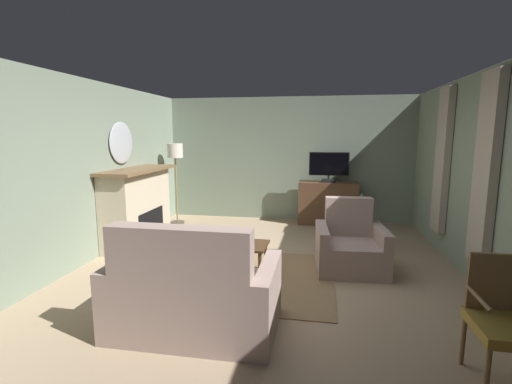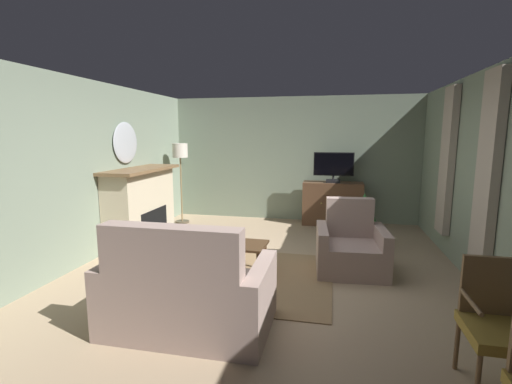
# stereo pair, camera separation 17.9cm
# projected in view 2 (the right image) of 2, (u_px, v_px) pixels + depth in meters

# --- Properties ---
(ground_plane) EXTENTS (5.78, 7.17, 0.04)m
(ground_plane) POSITION_uv_depth(u_px,v_px,m) (263.00, 277.00, 4.77)
(ground_plane) COLOR tan
(wall_back) EXTENTS (5.78, 0.10, 2.62)m
(wall_back) POSITION_uv_depth(u_px,v_px,m) (293.00, 159.00, 7.78)
(wall_back) COLOR gray
(wall_back) RESTS_ON ground_plane
(wall_left) EXTENTS (0.10, 7.17, 2.62)m
(wall_left) POSITION_uv_depth(u_px,v_px,m) (80.00, 172.00, 5.10)
(wall_left) COLOR gray
(wall_left) RESTS_ON ground_plane
(wall_right_with_window) EXTENTS (0.10, 7.17, 2.62)m
(wall_right_with_window) POSITION_uv_depth(u_px,v_px,m) (497.00, 183.00, 4.01)
(wall_right_with_window) COLOR gray
(wall_right_with_window) RESTS_ON ground_plane
(curtain_panel_near) EXTENTS (0.10, 0.44, 2.20)m
(curtain_panel_near) POSITION_uv_depth(u_px,v_px,m) (488.00, 171.00, 4.01)
(curtain_panel_near) COLOR #B2A393
(curtain_panel_far) EXTENTS (0.10, 0.44, 2.20)m
(curtain_panel_far) POSITION_uv_depth(u_px,v_px,m) (447.00, 161.00, 5.45)
(curtain_panel_far) COLOR #B2A393
(rug_central) EXTENTS (2.34, 2.03, 0.01)m
(rug_central) POSITION_uv_depth(u_px,v_px,m) (242.00, 276.00, 4.75)
(rug_central) COLOR #8E704C
(rug_central) RESTS_ON ground_plane
(fireplace) EXTENTS (0.95, 1.75, 1.28)m
(fireplace) POSITION_uv_depth(u_px,v_px,m) (142.00, 207.00, 6.18)
(fireplace) COLOR #4C4C51
(fireplace) RESTS_ON ground_plane
(wall_mirror_oval) EXTENTS (0.06, 0.71, 0.69)m
(wall_mirror_oval) POSITION_uv_depth(u_px,v_px,m) (126.00, 143.00, 6.06)
(wall_mirror_oval) COLOR #B2B7BF
(tv_cabinet) EXTENTS (1.19, 0.47, 0.88)m
(tv_cabinet) POSITION_uv_depth(u_px,v_px,m) (332.00, 205.00, 7.41)
(tv_cabinet) COLOR #402A1C
(tv_cabinet) RESTS_ON ground_plane
(television) EXTENTS (0.79, 0.20, 0.61)m
(television) POSITION_uv_depth(u_px,v_px,m) (334.00, 167.00, 7.23)
(television) COLOR black
(television) RESTS_ON tv_cabinet
(coffee_table) EXTENTS (0.99, 0.54, 0.42)m
(coffee_table) POSITION_uv_depth(u_px,v_px,m) (230.00, 246.00, 4.81)
(coffee_table) COLOR #422B19
(coffee_table) RESTS_ON ground_plane
(tv_remote) EXTENTS (0.16, 0.14, 0.02)m
(tv_remote) POSITION_uv_depth(u_px,v_px,m) (218.00, 242.00, 4.79)
(tv_remote) COLOR black
(tv_remote) RESTS_ON coffee_table
(sofa_floral) EXTENTS (1.54, 0.95, 1.09)m
(sofa_floral) POSITION_uv_depth(u_px,v_px,m) (187.00, 295.00, 3.41)
(sofa_floral) COLOR #A3897F
(sofa_floral) RESTS_ON ground_plane
(armchair_angled_to_table) EXTENTS (0.97, 0.91, 0.96)m
(armchair_angled_to_table) POSITION_uv_depth(u_px,v_px,m) (351.00, 249.00, 4.92)
(armchair_angled_to_table) COLOR #A3897F
(armchair_angled_to_table) RESTS_ON ground_plane
(side_chair_far_end) EXTENTS (0.50, 0.50, 0.94)m
(side_chair_far_end) POSITION_uv_depth(u_px,v_px,m) (501.00, 322.00, 2.61)
(side_chair_far_end) COLOR olive
(side_chair_far_end) RESTS_ON ground_plane
(potted_plant_leafy_by_curtain) EXTENTS (0.51, 0.51, 0.92)m
(potted_plant_leafy_by_curtain) POSITION_uv_depth(u_px,v_px,m) (364.00, 217.00, 5.86)
(potted_plant_leafy_by_curtain) COLOR #3D4C5B
(potted_plant_leafy_by_curtain) RESTS_ON ground_plane
(cat) EXTENTS (0.67, 0.28, 0.22)m
(cat) POSITION_uv_depth(u_px,v_px,m) (224.00, 237.00, 6.18)
(cat) COLOR #937A5B
(cat) RESTS_ON ground_plane
(floor_lamp) EXTENTS (0.31, 0.31, 1.66)m
(floor_lamp) POSITION_uv_depth(u_px,v_px,m) (180.00, 159.00, 7.41)
(floor_lamp) COLOR #4C4233
(floor_lamp) RESTS_ON ground_plane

